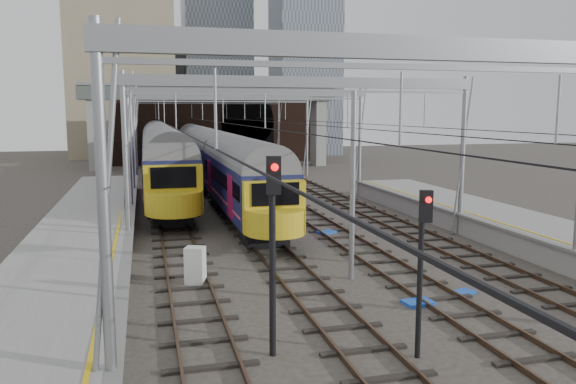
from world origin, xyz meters
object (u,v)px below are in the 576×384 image
object	(u,v)px
train_second	(159,149)
relay_cabinet	(195,265)
signal_near_centre	(422,252)
train_main	(201,150)
signal_near_left	(273,233)

from	to	relation	value
train_second	relay_cabinet	xyz separation A→B (m)	(0.26, -35.83, -1.99)
train_second	signal_near_centre	size ratio (longest dim) A/B	12.35
signal_near_centre	relay_cabinet	distance (m)	9.49
train_main	signal_near_centre	world-z (taller)	train_main
train_main	signal_near_centre	distance (m)	43.61
train_main	train_second	distance (m)	4.00
train_second	signal_near_left	xyz separation A→B (m)	(1.64, -42.60, 0.57)
train_main	relay_cabinet	distance (m)	36.03
signal_near_centre	relay_cabinet	size ratio (longest dim) A/B	3.20
signal_near_centre	relay_cabinet	bearing A→B (deg)	138.57
train_main	signal_near_left	world-z (taller)	signal_near_left
train_main	signal_near_left	bearing A→B (deg)	-93.17
train_main	train_second	size ratio (longest dim) A/B	1.22
train_main	signal_near_centre	size ratio (longest dim) A/B	15.00
train_main	relay_cabinet	size ratio (longest dim) A/B	47.98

